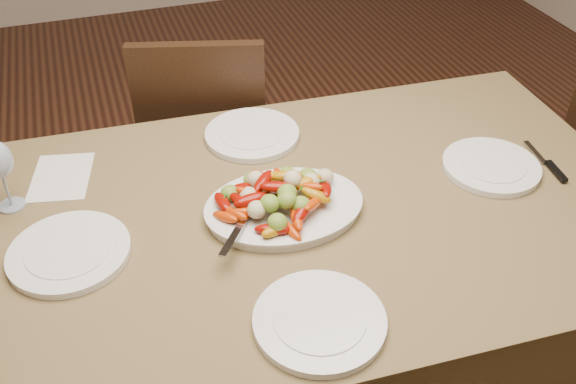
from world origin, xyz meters
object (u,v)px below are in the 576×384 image
Objects in this scene: wine_glass at (1,174)px; plate_far at (252,135)px; plate_left at (69,253)px; dining_table at (288,313)px; chair_far at (209,141)px; plate_near at (319,321)px; plate_right at (491,167)px; serving_platter at (284,209)px.

plate_far is at bearing 9.59° from wine_glass.
plate_far is (0.54, 0.34, 0.00)m from plate_left.
dining_table is 1.94× the size of chair_far.
plate_left is at bearing -61.23° from wine_glass.
wine_glass is at bearing 134.86° from plate_near.
plate_left is 1.02× the size of plate_far.
dining_table is at bearing 179.43° from plate_right.
serving_platter is 1.47× the size of plate_right.
plate_right is 1.28× the size of wine_glass.
plate_near is (-0.05, -0.36, 0.39)m from dining_table.
plate_right is 0.67m from plate_far.
serving_platter is at bearing -1.23° from plate_left.
wine_glass is at bearing 168.69° from plate_right.
serving_platter is 0.69m from wine_glass.
chair_far is 3.64× the size of plate_right.
chair_far is 0.53m from plate_far.
chair_far is at bearing 127.64° from plate_right.
plate_right is at bearing 143.36° from chair_far.
plate_left is 0.60m from plate_near.
plate_near is at bearing 105.06° from chair_far.
wine_glass reaches higher than plate_far.
wine_glass is at bearing 57.93° from chair_far.
wine_glass reaches higher than serving_platter.
plate_far reaches higher than dining_table.
serving_platter is at bearing -20.61° from wine_glass.
plate_left is (-0.49, -0.79, 0.29)m from chair_far.
wine_glass is (-0.66, -0.11, 0.09)m from plate_far.
serving_platter reaches higher than plate_far.
chair_far reaches higher than dining_table.
plate_left is (-0.53, 0.01, 0.39)m from dining_table.
dining_table is 0.65m from plate_left.
wine_glass is (-0.13, 0.23, 0.09)m from plate_left.
chair_far is 0.97m from plate_left.
plate_left is at bearing 178.92° from dining_table.
chair_far reaches higher than plate_right.
serving_platter is at bearing -93.04° from plate_far.
plate_near is (-0.01, -1.16, 0.29)m from chair_far.
plate_left is 1.07× the size of plate_right.
dining_table is at bearing 6.13° from serving_platter.
plate_left is (-0.52, 0.01, -0.00)m from serving_platter.
serving_platter is 1.38× the size of plate_left.
serving_platter is (-0.01, -0.00, 0.39)m from dining_table.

